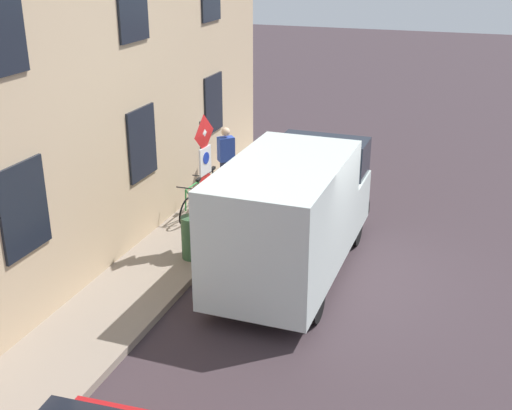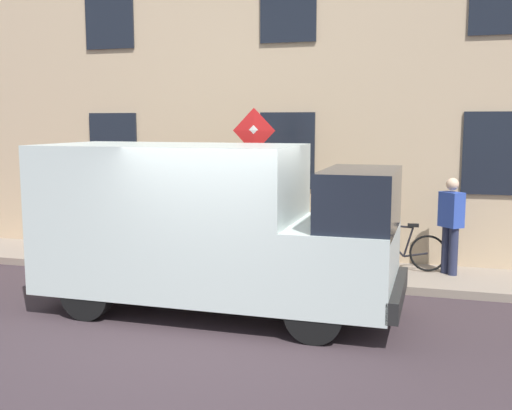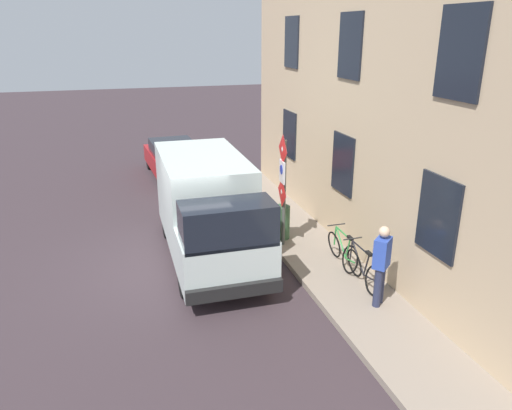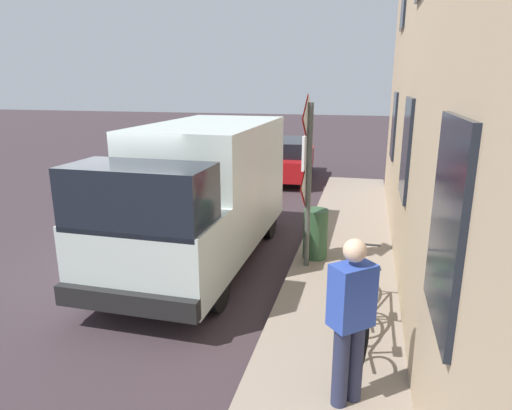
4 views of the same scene
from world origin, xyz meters
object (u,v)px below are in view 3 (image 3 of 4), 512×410
at_px(litter_bin, 282,222).
at_px(parked_hatchback, 174,158).
at_px(delivery_van, 208,207).
at_px(sign_post_stacked, 282,180).
at_px(bicycle_black, 362,268).
at_px(pedestrian, 381,263).
at_px(bicycle_green, 344,252).

bearing_deg(litter_bin, parked_hatchback, 104.65).
relative_size(delivery_van, litter_bin, 5.95).
distance_m(sign_post_stacked, parked_hatchback, 7.95).
distance_m(bicycle_black, litter_bin, 2.99).
xyz_separation_m(sign_post_stacked, litter_bin, (0.15, 0.41, -1.33)).
height_order(sign_post_stacked, pedestrian, sign_post_stacked).
bearing_deg(delivery_van, litter_bin, 98.45).
xyz_separation_m(sign_post_stacked, bicycle_black, (1.00, -2.46, -1.41)).
xyz_separation_m(bicycle_green, pedestrian, (-0.10, -1.77, 0.56)).
distance_m(pedestrian, litter_bin, 3.87).
relative_size(bicycle_black, litter_bin, 1.90).
bearing_deg(bicycle_black, delivery_van, 46.76).
height_order(delivery_van, parked_hatchback, delivery_van).
height_order(bicycle_black, bicycle_green, same).
relative_size(delivery_van, pedestrian, 3.11).
height_order(sign_post_stacked, parked_hatchback, sign_post_stacked).
xyz_separation_m(sign_post_stacked, delivery_van, (-1.90, 0.13, -0.58)).
bearing_deg(litter_bin, bicycle_black, -73.47).
distance_m(sign_post_stacked, bicycle_green, 2.35).
bearing_deg(bicycle_black, bicycle_green, -1.54).
bearing_deg(delivery_van, bicycle_black, 48.90).
distance_m(sign_post_stacked, litter_bin, 1.40).
bearing_deg(pedestrian, parked_hatchback, 151.62).
relative_size(delivery_van, bicycle_green, 3.13).
bearing_deg(parked_hatchback, bicycle_green, -166.84).
bearing_deg(bicycle_black, parked_hatchback, 13.66).
bearing_deg(litter_bin, sign_post_stacked, -109.94).
height_order(sign_post_stacked, bicycle_green, sign_post_stacked).
xyz_separation_m(bicycle_black, bicycle_green, (0.00, 0.86, 0.00)).
distance_m(bicycle_green, litter_bin, 2.18).
relative_size(bicycle_green, pedestrian, 0.99).
distance_m(bicycle_black, pedestrian, 1.07).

